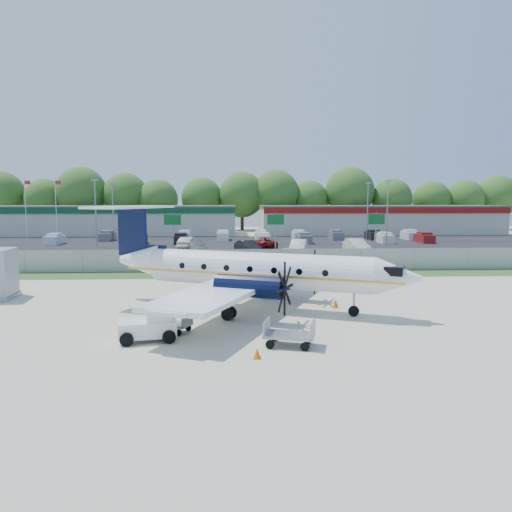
{
  "coord_description": "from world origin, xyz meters",
  "views": [
    {
      "loc": [
        -1.93,
        -30.54,
        6.51
      ],
      "look_at": [
        0.0,
        6.0,
        2.3
      ],
      "focal_mm": 35.0,
      "sensor_mm": 36.0,
      "label": 1
    }
  ],
  "objects_px": {
    "pushback_tug": "(150,326)",
    "baggage_cart_near": "(289,334)",
    "baggage_cart_far": "(172,324)",
    "aircraft": "(252,269)"
  },
  "relations": [
    {
      "from": "baggage_cart_near",
      "to": "baggage_cart_far",
      "type": "height_order",
      "value": "baggage_cart_near"
    },
    {
      "from": "baggage_cart_near",
      "to": "baggage_cart_far",
      "type": "bearing_deg",
      "value": 154.55
    },
    {
      "from": "pushback_tug",
      "to": "baggage_cart_near",
      "type": "distance_m",
      "value": 6.47
    },
    {
      "from": "aircraft",
      "to": "baggage_cart_far",
      "type": "distance_m",
      "value": 6.94
    },
    {
      "from": "aircraft",
      "to": "pushback_tug",
      "type": "height_order",
      "value": "aircraft"
    },
    {
      "from": "aircraft",
      "to": "baggage_cart_near",
      "type": "relative_size",
      "value": 7.91
    },
    {
      "from": "aircraft",
      "to": "baggage_cart_far",
      "type": "height_order",
      "value": "aircraft"
    },
    {
      "from": "pushback_tug",
      "to": "baggage_cart_near",
      "type": "bearing_deg",
      "value": -11.81
    },
    {
      "from": "aircraft",
      "to": "baggage_cart_near",
      "type": "bearing_deg",
      "value": -80.41
    },
    {
      "from": "aircraft",
      "to": "baggage_cart_far",
      "type": "bearing_deg",
      "value": -128.35
    }
  ]
}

